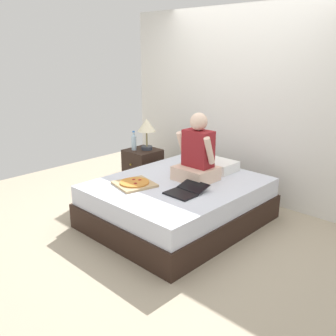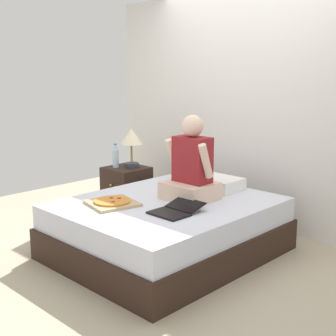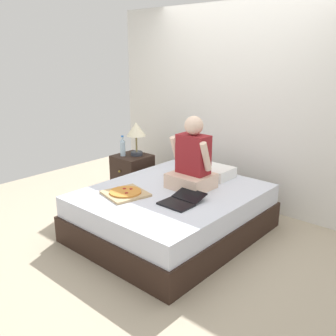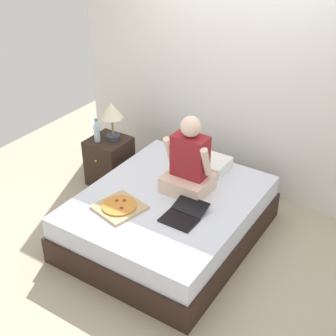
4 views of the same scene
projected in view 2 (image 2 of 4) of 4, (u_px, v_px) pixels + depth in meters
name	position (u px, v px, depth m)	size (l,w,h in m)	color
ground_plane	(167.00, 253.00, 4.36)	(5.96, 5.96, 0.00)	tan
wall_back	(253.00, 110.00, 5.02)	(3.96, 0.12, 2.50)	silver
bed	(167.00, 228.00, 4.31)	(1.59, 1.91, 0.50)	black
nightstand_left	(127.00, 191.00, 5.45)	(0.44, 0.47, 0.57)	black
lamp_on_left_nightstand	(131.00, 139.00, 5.33)	(0.26, 0.26, 0.45)	#333842
water_bottle	(116.00, 158.00, 5.36)	(0.07, 0.07, 0.28)	silver
pillow	(215.00, 183.00, 4.71)	(0.52, 0.34, 0.12)	white
person_seated	(191.00, 169.00, 4.29)	(0.47, 0.40, 0.78)	beige
laptop	(174.00, 211.00, 3.91)	(0.32, 0.42, 0.07)	black
pizza_box	(112.00, 203.00, 4.15)	(0.48, 0.48, 0.05)	tan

